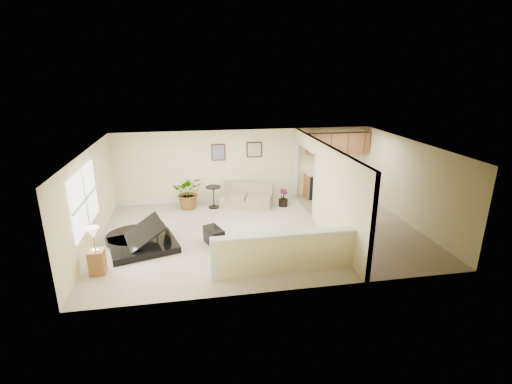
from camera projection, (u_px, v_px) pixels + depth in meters
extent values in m
plane|color=tan|center=(261.00, 232.00, 10.64)|extent=(9.00, 9.00, 0.00)
cube|color=beige|center=(246.00, 165.00, 13.06)|extent=(9.00, 0.04, 2.50)
cube|color=beige|center=(289.00, 236.00, 7.45)|extent=(9.00, 0.04, 2.50)
cube|color=beige|center=(90.00, 200.00, 9.52)|extent=(0.04, 6.00, 2.50)
cube|color=beige|center=(410.00, 183.00, 10.99)|extent=(0.04, 6.00, 2.50)
cube|color=white|center=(262.00, 146.00, 9.86)|extent=(9.00, 6.00, 0.04)
cube|color=gray|center=(364.00, 225.00, 11.16)|extent=(2.70, 6.00, 0.01)
cube|color=beige|center=(340.00, 201.00, 9.42)|extent=(0.12, 3.60, 2.50)
cube|color=beige|center=(306.00, 140.00, 11.88)|extent=(0.12, 2.35, 0.40)
cube|color=beige|center=(287.00, 254.00, 8.37)|extent=(3.30, 0.12, 0.95)
cube|color=silver|center=(287.00, 234.00, 8.21)|extent=(3.40, 0.22, 0.05)
cube|color=silver|center=(214.00, 259.00, 8.09)|extent=(0.14, 0.14, 1.00)
cube|color=white|center=(84.00, 199.00, 8.99)|extent=(0.05, 2.15, 1.45)
cube|color=#361F13|center=(218.00, 152.00, 12.73)|extent=(0.48, 0.03, 0.58)
cube|color=#8D5975|center=(218.00, 152.00, 12.71)|extent=(0.40, 0.01, 0.50)
cube|color=#361F13|center=(254.00, 150.00, 12.92)|extent=(0.55, 0.03, 0.55)
cube|color=silver|center=(254.00, 150.00, 12.90)|extent=(0.46, 0.01, 0.46)
cube|color=#9B5E32|center=(336.00, 184.00, 13.57)|extent=(2.30, 0.60, 0.90)
cube|color=beige|center=(337.00, 172.00, 13.42)|extent=(2.36, 0.65, 0.04)
cube|color=black|center=(315.00, 186.00, 13.44)|extent=(0.60, 0.60, 0.84)
cube|color=#9B5E32|center=(338.00, 143.00, 13.21)|extent=(2.30, 0.35, 0.75)
cube|color=black|center=(140.00, 217.00, 9.42)|extent=(1.98, 1.82, 0.34)
cylinder|color=black|center=(137.00, 209.00, 9.97)|extent=(1.41, 1.41, 0.34)
cube|color=silver|center=(180.00, 216.00, 9.59)|extent=(0.56, 1.16, 0.02)
cube|color=black|center=(135.00, 205.00, 9.41)|extent=(1.61, 1.62, 0.77)
cube|color=black|center=(214.00, 236.00, 9.85)|extent=(0.57, 0.76, 0.46)
cube|color=#A18466|center=(247.00, 199.00, 12.72)|extent=(1.92, 1.46, 0.47)
cube|color=#A18466|center=(245.00, 182.00, 12.91)|extent=(1.67, 0.77, 0.50)
cube|color=#A18466|center=(225.00, 191.00, 12.50)|extent=(0.51, 0.97, 0.18)
cube|color=#A18466|center=(268.00, 188.00, 12.74)|extent=(0.51, 0.97, 0.18)
cylinder|color=black|center=(214.00, 207.00, 12.56)|extent=(0.37, 0.37, 0.03)
cylinder|color=black|center=(214.00, 197.00, 12.45)|extent=(0.04, 0.04, 0.72)
cylinder|color=black|center=(213.00, 187.00, 12.34)|extent=(0.51, 0.51, 0.03)
cylinder|color=black|center=(190.00, 205.00, 12.48)|extent=(0.32, 0.32, 0.23)
imported|color=#1F4A16|center=(189.00, 192.00, 12.34)|extent=(1.07, 0.94, 1.13)
cylinder|color=black|center=(283.00, 203.00, 12.68)|extent=(0.31, 0.31, 0.22)
imported|color=#1F4A16|center=(283.00, 198.00, 12.62)|extent=(0.41, 0.41, 0.60)
cube|color=#9B5E32|center=(97.00, 262.00, 8.40)|extent=(0.33, 0.33, 0.57)
cylinder|color=#AA7938|center=(96.00, 250.00, 8.31)|extent=(0.15, 0.15, 0.02)
cylinder|color=#AA7938|center=(94.00, 243.00, 8.25)|extent=(0.03, 0.03, 0.38)
cone|color=beige|center=(93.00, 233.00, 8.18)|extent=(0.31, 0.31, 0.25)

